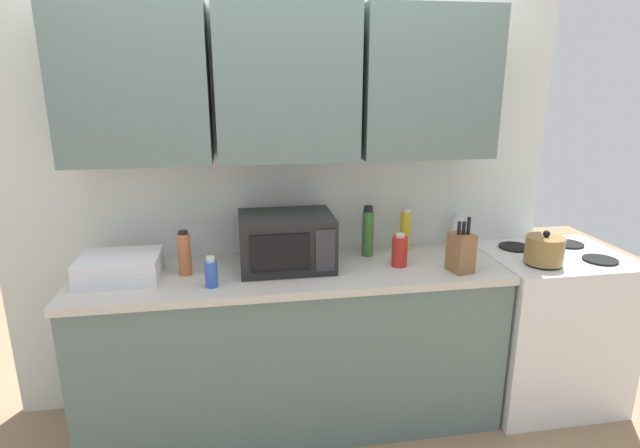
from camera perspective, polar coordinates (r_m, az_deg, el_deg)
name	(u,v)px	position (r m, az deg, el deg)	size (l,w,h in m)	color
wall_back_with_cabinets	(286,133)	(2.71, -3.91, 10.15)	(3.08, 0.38, 2.60)	silver
counter_run	(294,346)	(2.83, -2.99, -13.56)	(2.21, 0.63, 0.90)	slate
stove_range	(546,326)	(3.30, 24.13, -10.49)	(0.76, 0.64, 0.91)	silver
kettle	(544,250)	(2.91, 24.00, -2.66)	(0.20, 0.20, 0.18)	olive
microwave	(286,241)	(2.62, -3.81, -1.94)	(0.48, 0.37, 0.28)	black
dish_rack	(120,267)	(2.67, -21.62, -4.57)	(0.38, 0.30, 0.12)	silver
knife_block	(461,252)	(2.66, 15.62, -3.05)	(0.12, 0.14, 0.29)	brown
bottle_yellow_mustard	(405,230)	(2.92, 9.59, -0.65)	(0.06, 0.06, 0.25)	gold
bottle_spice_jar	(185,254)	(2.61, -15.03, -3.25)	(0.06, 0.06, 0.23)	#BC6638
bottle_white_jar	(457,230)	(3.08, 15.17, -0.68)	(0.07, 0.07, 0.20)	white
bottle_green_oil	(368,232)	(2.80, 5.41, -0.90)	(0.06, 0.06, 0.28)	#386B2D
bottle_red_sauce	(400,251)	(2.68, 8.97, -3.01)	(0.08, 0.08, 0.18)	red
bottle_blue_cleaner	(211,273)	(2.44, -12.17, -5.42)	(0.06, 0.06, 0.15)	#2D56B7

